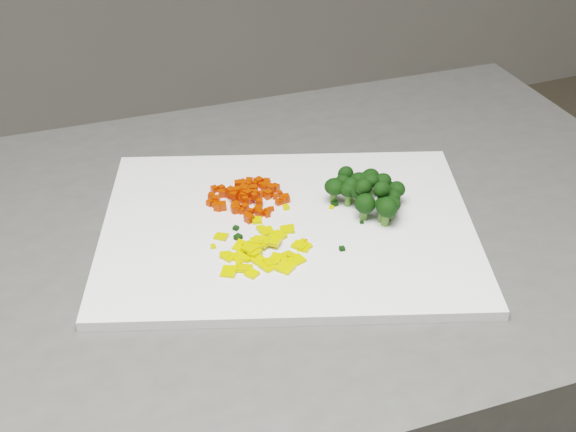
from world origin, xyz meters
name	(u,v)px	position (x,y,z in m)	size (l,w,h in m)	color
cutting_board	(288,228)	(-0.25, 0.17, 0.91)	(0.40, 0.31, 0.01)	white
carrot_pile	(247,191)	(-0.28, 0.23, 0.92)	(0.09, 0.09, 0.02)	red
pepper_pile	(260,243)	(-0.30, 0.13, 0.92)	(0.10, 0.10, 0.01)	#DABF0B
broccoli_pile	(371,187)	(-0.16, 0.16, 0.94)	(0.11, 0.11, 0.05)	black
carrot_cube_0	(275,187)	(-0.24, 0.24, 0.91)	(0.01, 0.01, 0.01)	red
carrot_cube_1	(217,202)	(-0.31, 0.23, 0.91)	(0.01, 0.01, 0.01)	red
carrot_cube_2	(268,194)	(-0.25, 0.22, 0.91)	(0.01, 0.01, 0.01)	red
carrot_cube_3	(239,183)	(-0.27, 0.26, 0.91)	(0.01, 0.01, 0.01)	red
carrot_cube_4	(236,191)	(-0.29, 0.23, 0.92)	(0.01, 0.01, 0.01)	red
carrot_cube_5	(259,181)	(-0.25, 0.25, 0.91)	(0.01, 0.01, 0.01)	red
carrot_cube_6	(259,202)	(-0.27, 0.21, 0.91)	(0.01, 0.01, 0.01)	red
carrot_cube_7	(247,190)	(-0.28, 0.23, 0.92)	(0.01, 0.01, 0.01)	red
carrot_cube_8	(222,206)	(-0.31, 0.22, 0.92)	(0.01, 0.01, 0.01)	red
carrot_cube_9	(248,201)	(-0.28, 0.22, 0.91)	(0.01, 0.01, 0.01)	red
carrot_cube_10	(278,202)	(-0.25, 0.21, 0.91)	(0.01, 0.01, 0.01)	red
carrot_cube_11	(264,186)	(-0.25, 0.24, 0.91)	(0.01, 0.01, 0.01)	red
carrot_cube_12	(254,196)	(-0.27, 0.22, 0.92)	(0.01, 0.01, 0.01)	red
carrot_cube_13	(267,182)	(-0.24, 0.25, 0.91)	(0.01, 0.01, 0.01)	red
carrot_cube_14	(265,188)	(-0.25, 0.24, 0.91)	(0.01, 0.01, 0.01)	red
carrot_cube_15	(244,190)	(-0.28, 0.23, 0.92)	(0.01, 0.01, 0.01)	red
carrot_cube_16	(244,192)	(-0.28, 0.24, 0.92)	(0.01, 0.01, 0.01)	red
carrot_cube_17	(267,196)	(-0.26, 0.22, 0.91)	(0.01, 0.01, 0.01)	red
carrot_cube_18	(218,207)	(-0.31, 0.22, 0.91)	(0.01, 0.01, 0.01)	red
carrot_cube_19	(245,199)	(-0.28, 0.22, 0.92)	(0.01, 0.01, 0.01)	red
carrot_cube_20	(261,194)	(-0.26, 0.23, 0.91)	(0.01, 0.01, 0.01)	red
carrot_cube_21	(237,191)	(-0.29, 0.23, 0.92)	(0.01, 0.01, 0.01)	red
carrot_cube_22	(214,189)	(-0.31, 0.26, 0.91)	(0.01, 0.01, 0.01)	red
carrot_cube_23	(242,183)	(-0.27, 0.26, 0.91)	(0.01, 0.01, 0.01)	red
carrot_cube_24	(244,195)	(-0.28, 0.23, 0.92)	(0.01, 0.01, 0.01)	red
carrot_cube_25	(265,186)	(-0.25, 0.24, 0.91)	(0.01, 0.01, 0.01)	red
carrot_cube_26	(215,205)	(-0.32, 0.23, 0.91)	(0.01, 0.01, 0.01)	red
carrot_cube_27	(249,219)	(-0.29, 0.19, 0.91)	(0.01, 0.01, 0.01)	red
carrot_cube_28	(268,211)	(-0.27, 0.19, 0.91)	(0.01, 0.01, 0.01)	red
carrot_cube_29	(267,186)	(-0.25, 0.24, 0.91)	(0.01, 0.01, 0.01)	red
carrot_cube_30	(234,195)	(-0.29, 0.23, 0.92)	(0.01, 0.01, 0.01)	red
carrot_cube_31	(247,185)	(-0.27, 0.25, 0.91)	(0.01, 0.01, 0.01)	red
carrot_cube_32	(275,197)	(-0.25, 0.22, 0.91)	(0.01, 0.01, 0.01)	red
carrot_cube_33	(243,188)	(-0.28, 0.24, 0.92)	(0.01, 0.01, 0.01)	red
carrot_cube_34	(285,198)	(-0.24, 0.21, 0.91)	(0.01, 0.01, 0.01)	red
carrot_cube_35	(242,211)	(-0.29, 0.20, 0.91)	(0.01, 0.01, 0.01)	red
carrot_cube_36	(262,185)	(-0.25, 0.25, 0.91)	(0.01, 0.01, 0.01)	red
carrot_cube_37	(210,203)	(-0.32, 0.23, 0.91)	(0.01, 0.01, 0.01)	red
carrot_cube_38	(248,194)	(-0.28, 0.23, 0.92)	(0.01, 0.01, 0.01)	red
carrot_cube_39	(267,184)	(-0.25, 0.25, 0.91)	(0.01, 0.01, 0.01)	red
carrot_cube_40	(248,185)	(-0.27, 0.25, 0.91)	(0.01, 0.01, 0.01)	red
carrot_cube_41	(231,191)	(-0.29, 0.24, 0.92)	(0.01, 0.01, 0.01)	red
carrot_cube_42	(283,200)	(-0.24, 0.21, 0.91)	(0.01, 0.01, 0.01)	red
carrot_cube_43	(240,196)	(-0.28, 0.23, 0.91)	(0.01, 0.01, 0.01)	red
carrot_cube_44	(275,188)	(-0.24, 0.23, 0.91)	(0.01, 0.01, 0.01)	red
carrot_cube_45	(242,185)	(-0.28, 0.24, 0.92)	(0.01, 0.01, 0.01)	red
carrot_cube_46	(258,210)	(-0.28, 0.20, 0.91)	(0.01, 0.01, 0.01)	red
carrot_cube_47	(251,211)	(-0.28, 0.20, 0.91)	(0.01, 0.01, 0.01)	red
carrot_cube_48	(267,214)	(-0.27, 0.19, 0.91)	(0.01, 0.01, 0.01)	red
carrot_cube_49	(244,193)	(-0.28, 0.23, 0.92)	(0.01, 0.01, 0.01)	red
carrot_cube_50	(235,209)	(-0.30, 0.21, 0.91)	(0.01, 0.01, 0.01)	red
carrot_cube_51	(236,205)	(-0.30, 0.22, 0.91)	(0.01, 0.01, 0.01)	red
carrot_cube_52	(222,193)	(-0.30, 0.25, 0.91)	(0.01, 0.01, 0.01)	red
carrot_cube_53	(242,200)	(-0.28, 0.23, 0.91)	(0.01, 0.01, 0.01)	red
carrot_cube_54	(237,210)	(-0.30, 0.21, 0.91)	(0.01, 0.01, 0.01)	red
carrot_cube_55	(211,196)	(-0.31, 0.25, 0.91)	(0.01, 0.01, 0.01)	red
carrot_cube_56	(221,188)	(-0.30, 0.26, 0.91)	(0.01, 0.01, 0.01)	red
carrot_cube_57	(260,213)	(-0.28, 0.19, 0.91)	(0.01, 0.01, 0.01)	red
carrot_cube_58	(239,185)	(-0.28, 0.25, 0.92)	(0.01, 0.01, 0.01)	red
carrot_cube_59	(239,197)	(-0.29, 0.23, 0.91)	(0.01, 0.01, 0.01)	red
carrot_cube_60	(245,207)	(-0.29, 0.21, 0.91)	(0.01, 0.01, 0.01)	red
carrot_cube_61	(280,194)	(-0.24, 0.22, 0.91)	(0.01, 0.01, 0.01)	red
carrot_cube_62	(229,192)	(-0.29, 0.25, 0.92)	(0.01, 0.01, 0.01)	red
carrot_cube_63	(216,199)	(-0.31, 0.24, 0.91)	(0.01, 0.01, 0.01)	red
carrot_cube_64	(254,195)	(-0.27, 0.23, 0.91)	(0.01, 0.01, 0.01)	red
carrot_cube_65	(247,215)	(-0.29, 0.19, 0.91)	(0.01, 0.01, 0.01)	red
carrot_cube_66	(228,193)	(-0.30, 0.24, 0.91)	(0.01, 0.01, 0.01)	red
carrot_cube_67	(243,182)	(-0.27, 0.26, 0.91)	(0.01, 0.01, 0.01)	red
carrot_cube_68	(238,184)	(-0.28, 0.25, 0.92)	(0.01, 0.01, 0.01)	red
carrot_cube_69	(251,198)	(-0.27, 0.22, 0.91)	(0.01, 0.01, 0.01)	red
carrot_cube_70	(249,182)	(-0.26, 0.26, 0.91)	(0.01, 0.01, 0.01)	red
carrot_cube_71	(255,184)	(-0.26, 0.25, 0.91)	(0.01, 0.01, 0.01)	red
carrot_cube_72	(255,193)	(-0.27, 0.22, 0.92)	(0.01, 0.01, 0.01)	red
carrot_cube_73	(272,189)	(-0.24, 0.23, 0.91)	(0.01, 0.01, 0.01)	red
carrot_cube_74	(244,192)	(-0.28, 0.24, 0.91)	(0.01, 0.01, 0.01)	red
carrot_cube_75	(254,189)	(-0.26, 0.24, 0.91)	(0.01, 0.01, 0.01)	red
pepper_chunk_0	(241,246)	(-0.32, 0.14, 0.91)	(0.01, 0.02, 0.00)	#DABF0B
pepper_chunk_1	(250,248)	(-0.31, 0.13, 0.92)	(0.02, 0.01, 0.00)	#DABF0B
pepper_chunk_2	(247,257)	(-0.32, 0.12, 0.91)	(0.02, 0.01, 0.00)	#DABF0B
pepper_chunk_3	(257,242)	(-0.30, 0.14, 0.92)	(0.02, 0.01, 0.00)	#DABF0B
pepper_chunk_4	(258,244)	(-0.30, 0.14, 0.92)	(0.02, 0.01, 0.00)	#DABF0B
pepper_chunk_5	(304,248)	(-0.26, 0.12, 0.91)	(0.01, 0.01, 0.00)	#DABF0B
pepper_chunk_6	(281,258)	(-0.29, 0.11, 0.91)	(0.01, 0.01, 0.00)	#DABF0B
pepper_chunk_7	(255,250)	(-0.30, 0.13, 0.91)	(0.01, 0.01, 0.00)	#DABF0B
pepper_chunk_8	(255,253)	(-0.31, 0.12, 0.92)	(0.01, 0.01, 0.00)	#DABF0B
pepper_chunk_9	(252,274)	(-0.32, 0.09, 0.91)	(0.01, 0.01, 0.00)	#DABF0B
pepper_chunk_10	(278,236)	(-0.27, 0.14, 0.91)	(0.01, 0.01, 0.00)	#DABF0B
pepper_chunk_11	(258,243)	(-0.30, 0.14, 0.91)	(0.02, 0.01, 0.00)	#DABF0B
pepper_chunk_12	(221,236)	(-0.33, 0.17, 0.91)	(0.01, 0.01, 0.00)	#DABF0B
pepper_chunk_13	(225,255)	(-0.34, 0.14, 0.91)	(0.01, 0.01, 0.00)	#DABF0B
pepper_chunk_14	(243,268)	(-0.33, 0.11, 0.91)	(0.02, 0.01, 0.00)	#DABF0B
pepper_chunk_15	(239,258)	(-0.32, 0.13, 0.91)	(0.02, 0.01, 0.00)	#DABF0B
pepper_chunk_16	(251,245)	(-0.31, 0.14, 0.92)	(0.01, 0.01, 0.00)	#DABF0B
pepper_chunk_17	(229,272)	(-0.34, 0.11, 0.91)	(0.02, 0.01, 0.00)	#DABF0B
pepper_chunk_18	(287,229)	(-0.26, 0.15, 0.91)	(0.01, 0.02, 0.00)	#DABF0B
pepper_chunk_19	(305,245)	(-0.25, 0.12, 0.91)	(0.02, 0.01, 0.00)	#DABF0B
pepper_chunk_20	(260,242)	(-0.30, 0.14, 0.92)	(0.02, 0.02, 0.00)	#DABF0B
pepper_chunk_21	(263,244)	(-0.30, 0.13, 0.92)	(0.01, 0.01, 0.00)	#DABF0B
pepper_chunk_22	(285,268)	(-0.29, 0.09, 0.91)	(0.02, 0.02, 0.00)	#DABF0B
pepper_chunk_23	(259,260)	(-0.31, 0.11, 0.91)	(0.01, 0.01, 0.00)	#DABF0B
pepper_chunk_24	(275,241)	(-0.28, 0.13, 0.92)	(0.01, 0.01, 0.00)	#DABF0B
pepper_chunk_25	(299,246)	(-0.26, 0.12, 0.91)	(0.01, 0.01, 0.00)	#DABF0B
pepper_chunk_26	(230,257)	(-0.33, 0.13, 0.91)	(0.01, 0.01, 0.00)	#DABF0B
pepper_chunk_27	(251,246)	(-0.31, 0.14, 0.91)	(0.02, 0.01, 0.00)	#DABF0B
pepper_chunk_28	(296,260)	(-0.27, 0.10, 0.91)	(0.02, 0.01, 0.00)	#DABF0B
pepper_chunk_29	(268,267)	(-0.30, 0.10, 0.91)	(0.01, 0.01, 0.00)	#DABF0B
pepper_chunk_30	(262,229)	(-0.28, 0.16, 0.91)	(0.01, 0.01, 0.00)	#DABF0B
pepper_chunk_31	(267,232)	(-0.28, 0.16, 0.91)	(0.01, 0.01, 0.00)	#DABF0B
pepper_chunk_32	(260,240)	(-0.30, 0.14, 0.92)	(0.02, 0.01, 0.00)	#DABF0B
pepper_chunk_33	(257,220)	(-0.28, 0.18, 0.91)	(0.01, 0.01, 0.00)	#DABF0B
pepper_chunk_34	(276,259)	(-0.29, 0.11, 0.91)	(0.02, 0.01, 0.00)	#DABF0B
pepper_chunk_35	(290,255)	(-0.27, 0.11, 0.91)	(0.01, 0.01, 0.00)	#DABF0B
pepper_chunk_36	(269,263)	(-0.30, 0.11, 0.91)	(0.01, 0.01, 0.00)	#DABF0B
broccoli_floret_0	(381,194)	(-0.15, 0.14, 0.94)	(0.03, 0.03, 0.03)	black
broccoli_floret_1	(370,182)	(-0.14, 0.19, 0.92)	(0.03, 0.03, 0.03)	black
broccoli_floret_2	(334,191)	(-0.19, 0.19, 0.93)	(0.03, 0.03, 0.03)	black
broccoli_floret_3	(366,187)	(-0.15, 0.18, 0.92)	(0.02, 0.02, 0.02)	black
broccoli_floret_4	(360,183)	(-0.15, 0.20, 0.92)	(0.02, 0.02, 0.02)	black
broccoli_floret_5	(370,186)	(-0.16, 0.16, 0.94)	(0.02, 0.02, 0.03)	black
broccoli_floret_6	(396,194)	(-0.13, 0.16, 0.92)	(0.02, 0.02, 0.03)	black
broccoli_floret_7	(360,193)	(-0.17, 0.16, 0.93)	(0.02, 0.02, 0.03)	black
broccoli_floret_8	(348,194)	(-0.18, 0.17, 0.92)	(0.03, 0.03, 0.03)	black
broccoli_floret_9	(350,192)	(-0.17, 0.18, 0.93)	(0.03, 0.03, 0.03)	black
broccoli_floret_10	(381,210)	(-0.16, 0.13, 0.92)	(0.02, 0.02, 0.03)	black
broccoli_floret_11	(345,179)	(-0.16, 0.21, 0.92)	(0.03, 0.03, 0.03)	black
broccoli_floret_12	(364,208)	(-0.17, 0.14, 0.93)	(0.03, 0.03, 0.03)	black
broccoli_floret_13	(392,202)	(-0.14, 0.14, 0.92)	(0.02, 0.02, 0.03)	black
broccoli_floret_14	(390,208)	(-0.15, 0.13, 0.92)	(0.03, 0.03, 0.03)	black
broccoli_floret_15	(365,185)	(-0.15, 0.19, 0.92)	(0.03, 0.03, 0.03)	black
broccoli_floret_16	(342,184)	(-0.17, 0.20, 0.92)	(0.02, 0.02, 0.02)	black
broccoli_floret_17	(382,186)	(-0.13, 0.18, 0.93)	(0.03, 0.03, 0.03)	black
broccoli_floret_18	(369,183)	(-0.14, 0.19, 0.93)	(0.03, 0.03, 0.03)	black
broccoli_floret_19	(359,197)	(-0.17, 0.16, 0.92)	(0.03, 0.03, 0.03)	black
broccoli_floret_20	(386,213)	(-0.16, 0.12, 0.93)	(0.03, 0.03, 0.03)	black
broccoli_floret_21	(358,184)	(-0.16, 0.19, 0.92)	(0.03, 0.03, 0.03)	black
broccoli_floret_22	(363,192)	(-0.17, 0.15, 0.94)	(0.03, 0.03, 0.03)	black
broccoli_floret_23	(389,191)	(-0.13, 0.17, 0.92)	(0.02, 0.02, 0.02)	black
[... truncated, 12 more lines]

